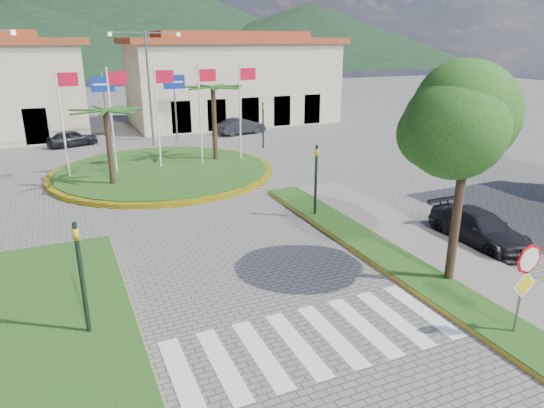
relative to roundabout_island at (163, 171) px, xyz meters
name	(u,v)px	position (x,y,z in m)	size (l,w,h in m)	color
sidewalk_right	(542,325)	(6.00, -20.00, -0.09)	(4.00, 28.00, 0.15)	gray
verge_right	(510,335)	(4.80, -20.00, -0.08)	(1.60, 28.00, 0.18)	#244A15
median_left	(35,357)	(-6.50, -16.00, -0.08)	(5.00, 14.00, 0.18)	#244A15
crosswalk	(311,340)	(0.00, -18.00, -0.16)	(8.00, 3.00, 0.01)	silver
roundabout_island	(163,171)	(0.00, 0.00, 0.00)	(12.70, 12.70, 6.00)	yellow
stop_sign	(525,276)	(4.90, -20.04, 1.62)	(0.80, 0.11, 2.65)	slate
deciduous_tree	(469,120)	(5.50, -17.00, 5.01)	(3.60, 3.60, 6.80)	black
traffic_light_left	(81,270)	(-5.20, -15.50, 1.77)	(0.15, 0.18, 3.20)	black
traffic_light_right	(316,174)	(4.50, -10.00, 1.77)	(0.15, 0.18, 3.20)	black
traffic_light_far	(263,121)	(8.00, 4.00, 1.77)	(0.18, 0.15, 3.20)	black
direction_sign_west	(104,97)	(-2.00, 8.97, 3.36)	(1.60, 0.14, 5.20)	slate
direction_sign_east	(175,94)	(3.00, 8.97, 3.36)	(1.60, 0.14, 5.20)	slate
street_lamp_centre	(149,83)	(1.00, 8.00, 4.33)	(4.80, 0.16, 8.00)	slate
building_right	(232,79)	(10.00, 16.00, 3.73)	(19.08, 9.54, 8.05)	#BEAD8F
hill_far_mid	(113,13)	(15.00, 138.00, 14.83)	(180.00, 180.00, 30.00)	black
hill_far_east	(310,34)	(70.00, 113.00, 8.83)	(120.00, 120.00, 18.00)	black
hill_near_back	(23,37)	(-10.00, 108.00, 7.83)	(110.00, 110.00, 16.00)	black
car_dark_a	(72,138)	(-4.38, 10.26, 0.42)	(1.39, 3.46, 1.18)	black
car_dark_b	(241,126)	(8.47, 9.73, 0.48)	(1.38, 3.95, 1.30)	black
car_side_right	(479,228)	(8.81, -15.00, 0.45)	(1.74, 4.27, 1.24)	black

